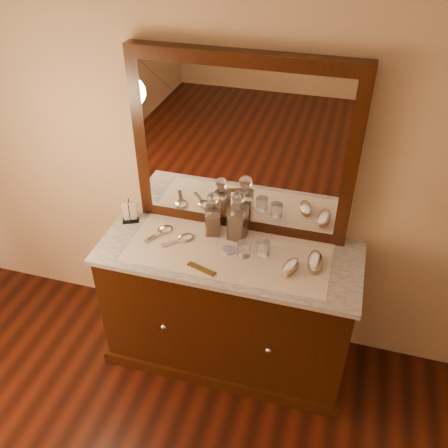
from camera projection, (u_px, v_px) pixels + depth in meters
The scene contains 18 objects.
dresser_cabinet at pixel (229, 307), 2.87m from camera, with size 1.40×0.55×0.82m, color black.
dresser_plinth at pixel (228, 347), 3.09m from camera, with size 1.46×0.59×0.08m, color black.
knob_left at pixel (164, 327), 2.69m from camera, with size 0.04×0.04×0.04m, color silver.
knob_right at pixel (268, 350), 2.56m from camera, with size 0.04×0.04×0.04m, color silver.
marble_top at pixel (229, 253), 2.62m from camera, with size 1.44×0.59×0.03m, color white.
mirror_frame at pixel (242, 148), 2.51m from camera, with size 1.20×0.08×1.00m, color black.
mirror_glass at pixel (240, 151), 2.48m from camera, with size 1.06×0.01×0.86m, color white.
lace_runner at pixel (228, 252), 2.60m from camera, with size 1.10×0.45×0.00m, color white.
pin_dish at pixel (229, 250), 2.60m from camera, with size 0.07×0.07×0.01m, color white.
comb at pixel (201, 269), 2.48m from camera, with size 0.17×0.03×0.01m, color brown.
napkin_rack at pixel (130, 213), 2.80m from camera, with size 0.11×0.09×0.14m.
decanter_left at pixel (213, 218), 2.67m from camera, with size 0.10×0.10×0.27m.
decanter_right at pixel (238, 220), 2.63m from camera, with size 0.10×0.10×0.31m.
brush_near at pixel (290, 267), 2.46m from camera, with size 0.10×0.16×0.04m.
brush_far at pixel (315, 262), 2.49m from camera, with size 0.09×0.18×0.05m.
hand_mirror_outer at pixel (162, 231), 2.74m from camera, with size 0.13×0.20×0.02m.
hand_mirror_inner at pixel (183, 238), 2.68m from camera, with size 0.17×0.18×0.02m.
tumblers at pixel (254, 249), 2.56m from camera, with size 0.17×0.11×0.08m.
Camera 1 is at (0.53, 0.00, 2.51)m, focal length 38.43 mm.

